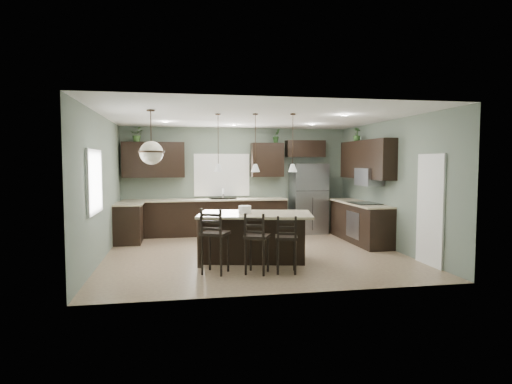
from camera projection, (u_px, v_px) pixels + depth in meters
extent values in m
plane|color=#9E8466|center=(255.00, 254.00, 8.85)|extent=(6.00, 6.00, 0.00)
cube|color=white|center=(430.00, 210.00, 7.78)|extent=(0.04, 0.82, 2.04)
cube|color=white|center=(222.00, 175.00, 11.35)|extent=(1.35, 0.02, 1.00)
cube|color=white|center=(94.00, 182.00, 7.42)|extent=(0.02, 1.10, 1.00)
cube|color=black|center=(129.00, 224.00, 10.00)|extent=(0.60, 0.90, 0.90)
cube|color=#BDAC8F|center=(129.00, 204.00, 9.97)|extent=(0.66, 0.96, 0.04)
cube|color=black|center=(206.00, 218.00, 11.07)|extent=(4.20, 0.60, 0.90)
cube|color=#BDAC8F|center=(206.00, 200.00, 11.01)|extent=(4.20, 0.66, 0.04)
cube|color=gray|center=(223.00, 199.00, 11.09)|extent=(0.70, 0.45, 0.01)
cylinder|color=silver|center=(223.00, 193.00, 11.05)|extent=(0.02, 0.02, 0.28)
cube|color=black|center=(154.00, 160.00, 10.86)|extent=(1.55, 0.34, 0.90)
cube|color=black|center=(267.00, 160.00, 11.38)|extent=(0.85, 0.34, 0.90)
cube|color=black|center=(305.00, 149.00, 11.55)|extent=(1.05, 0.34, 0.45)
cube|color=black|center=(360.00, 223.00, 10.15)|extent=(0.60, 2.35, 0.90)
cube|color=#BDAC8F|center=(359.00, 203.00, 10.12)|extent=(0.66, 2.35, 0.04)
cube|color=black|center=(364.00, 203.00, 9.85)|extent=(0.58, 0.75, 0.02)
cube|color=gray|center=(352.00, 225.00, 9.83)|extent=(0.01, 0.72, 0.60)
cube|color=black|center=(366.00, 160.00, 10.07)|extent=(0.34, 2.35, 0.90)
cube|color=gray|center=(369.00, 177.00, 9.82)|extent=(0.40, 0.75, 0.40)
cube|color=gray|center=(308.00, 198.00, 11.41)|extent=(0.90, 0.74, 1.85)
cube|color=black|center=(255.00, 237.00, 8.13)|extent=(2.31, 1.61, 0.92)
cylinder|color=silver|center=(245.00, 209.00, 8.09)|extent=(0.24, 0.24, 0.14)
cube|color=black|center=(215.00, 241.00, 7.23)|extent=(0.56, 0.56, 1.13)
cube|color=black|center=(257.00, 243.00, 7.22)|extent=(0.52, 0.52, 1.05)
cube|color=black|center=(286.00, 244.00, 7.27)|extent=(0.44, 0.44, 1.00)
imported|color=#325324|center=(137.00, 135.00, 10.71)|extent=(0.39, 0.36, 0.36)
imported|color=#264920|center=(276.00, 136.00, 11.35)|extent=(0.26, 0.24, 0.38)
imported|color=#2F5525|center=(357.00, 134.00, 10.51)|extent=(0.24, 0.24, 0.34)
plane|color=slate|center=(237.00, 180.00, 11.45)|extent=(6.00, 0.00, 6.00)
plane|color=slate|center=(289.00, 197.00, 6.05)|extent=(6.00, 0.00, 6.00)
plane|color=slate|center=(101.00, 188.00, 8.21)|extent=(0.00, 5.50, 5.50)
plane|color=slate|center=(390.00, 185.00, 9.28)|extent=(0.00, 5.50, 5.50)
plane|color=white|center=(255.00, 117.00, 8.65)|extent=(6.00, 6.00, 0.00)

